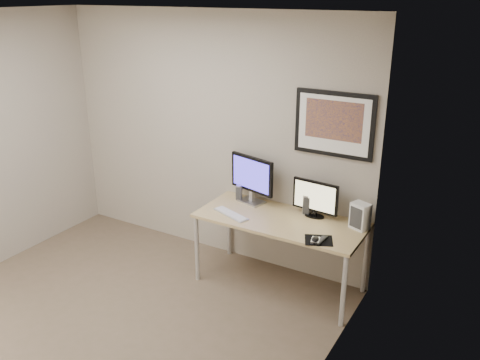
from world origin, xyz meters
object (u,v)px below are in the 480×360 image
(desk, at_px, (280,225))
(keyboard, at_px, (231,214))
(monitor_large, at_px, (252,177))
(monitor_tv, at_px, (315,198))
(speaker_left, at_px, (239,193))
(fan_unit, at_px, (360,216))
(framed_art, at_px, (334,124))
(speaker_right, at_px, (307,204))

(desk, xyz_separation_m, keyboard, (-0.45, -0.16, 0.07))
(monitor_large, bearing_deg, keyboard, -79.69)
(monitor_tv, bearing_deg, speaker_left, -174.77)
(monitor_large, relative_size, speaker_left, 3.22)
(keyboard, distance_m, fan_unit, 1.21)
(desk, height_order, fan_unit, fan_unit)
(monitor_large, bearing_deg, framed_art, 23.53)
(desk, bearing_deg, fan_unit, 13.61)
(fan_unit, bearing_deg, monitor_large, -160.24)
(framed_art, distance_m, monitor_tv, 0.72)
(speaker_right, bearing_deg, speaker_left, 164.30)
(desk, bearing_deg, monitor_large, 154.01)
(speaker_right, bearing_deg, framed_art, 13.37)
(monitor_large, relative_size, speaker_right, 2.62)
(speaker_right, distance_m, fan_unit, 0.54)
(desk, xyz_separation_m, monitor_tv, (0.26, 0.20, 0.26))
(keyboard, bearing_deg, fan_unit, 36.03)
(speaker_right, relative_size, fan_unit, 0.82)
(monitor_large, relative_size, monitor_tv, 1.14)
(desk, relative_size, monitor_tv, 3.47)
(keyboard, bearing_deg, speaker_right, 51.63)
(monitor_tv, xyz_separation_m, fan_unit, (0.45, -0.03, -0.07))
(desk, xyz_separation_m, monitor_large, (-0.43, 0.21, 0.34))
(speaker_right, relative_size, keyboard, 0.48)
(desk, bearing_deg, framed_art, 43.46)
(framed_art, height_order, speaker_right, framed_art)
(monitor_tv, distance_m, fan_unit, 0.46)
(framed_art, distance_m, speaker_left, 1.23)
(desk, relative_size, speaker_left, 9.80)
(speaker_left, bearing_deg, desk, -29.29)
(monitor_tv, bearing_deg, framed_art, 60.32)
(desk, height_order, speaker_right, speaker_right)
(framed_art, bearing_deg, speaker_right, -148.91)
(monitor_large, distance_m, fan_unit, 1.15)
(monitor_large, distance_m, monitor_tv, 0.69)
(monitor_large, xyz_separation_m, monitor_tv, (0.69, -0.01, -0.08))
(framed_art, bearing_deg, monitor_tv, -124.60)
(monitor_tv, height_order, speaker_left, monitor_tv)
(desk, bearing_deg, speaker_left, 160.96)
(desk, distance_m, speaker_left, 0.62)
(monitor_tv, xyz_separation_m, speaker_left, (-0.83, -0.00, -0.11))
(monitor_large, height_order, keyboard, monitor_large)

